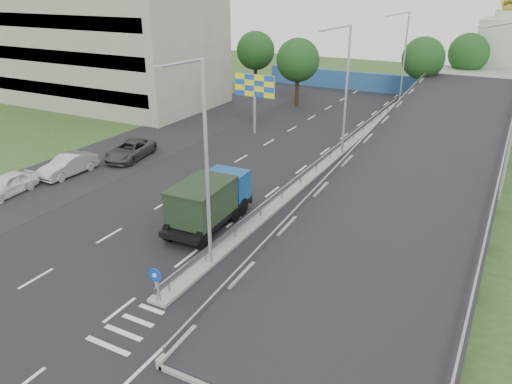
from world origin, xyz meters
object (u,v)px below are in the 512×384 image
Objects in this scene: lamp_post_near at (203,156)px; church at (508,50)px; parked_car_c at (130,150)px; lamp_post_mid at (344,84)px; parked_car_b at (68,165)px; lamp_post_far at (403,54)px; sign_bollard at (157,284)px; parked_car_a at (7,185)px; dump_truck at (209,200)px; billboard at (255,89)px.

church reaches higher than lamp_post_near.
parked_car_c is (-14.55, 10.88, -5.10)m from lamp_post_near.
lamp_post_near is at bearing -90.00° from lamp_post_mid.
lamp_post_far is at bearing 66.81° from parked_car_b.
lamp_post_near is 17.86m from parked_car_b.
parked_car_c is at bearing -116.55° from lamp_post_far.
lamp_post_far is 0.73× the size of church.
lamp_post_near and lamp_post_mid have the same top height.
parked_car_b is at bearing 148.68° from sign_bollard.
parked_car_a is (-16.79, -38.69, -5.08)m from lamp_post_far.
parked_car_b is 5.21m from parked_car_c.
dump_truck reaches higher than parked_car_a.
billboard is (-9.11, 22.00, -1.62)m from lamp_post_near.
lamp_post_near is at bearing -46.05° from parked_car_c.
sign_bollard is 6.12m from lamp_post_near.
parked_car_b is at bearing 76.63° from parked_car_a.
sign_bollard reaches higher than parked_car_c.
sign_bollard is at bearing -70.79° from billboard.
lamp_post_far reaches higher than parked_car_a.
lamp_post_far is at bearing 89.86° from sign_bollard.
church is at bearing 58.49° from parked_car_a.
dump_truck is at bearing -69.51° from billboard.
church is (10.00, 57.83, 4.28)m from sign_bollard.
sign_bollard is at bearing -21.76° from parked_car_a.
lamp_post_mid reaches higher than dump_truck.
parked_car_a is (-7.68, -20.69, -3.46)m from billboard.
dump_truck is (-2.32, -36.17, -4.20)m from lamp_post_far.
lamp_post_mid reaches higher than parked_car_b.
dump_truck is (6.79, -18.17, -2.57)m from billboard.
parked_car_c is (1.54, 4.98, -0.05)m from parked_car_b.
dump_truck is 1.31× the size of parked_car_c.
sign_bollard is at bearing -54.78° from parked_car_c.
lamp_post_mid is at bearing 79.13° from dump_truck.
lamp_post_far is 36.49m from dump_truck.
parked_car_a is (-16.79, 1.31, -5.08)m from lamp_post_near.
parked_car_c is (2.24, 9.57, -0.01)m from parked_car_a.
parked_car_a is at bearing 162.90° from sign_bollard.
parked_car_b is at bearing -116.40° from parked_car_c.
parked_car_c is at bearing 72.18° from parked_car_a.
lamp_post_far is at bearing 54.19° from parked_car_c.
billboard reaches higher than dump_truck.
lamp_post_near is at bearing 88.36° from sign_bollard.
lamp_post_far reaches higher than dump_truck.
lamp_post_far is 1.83× the size of billboard.
lamp_post_near reaches higher than billboard.
lamp_post_far is (0.11, 43.83, 4.77)m from sign_bollard.
parked_car_b reaches higher than parked_car_a.
lamp_post_mid is at bearing 90.00° from lamp_post_near.
parked_car_a reaches higher than parked_car_c.
lamp_post_mid is 1.00× the size of lamp_post_far.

